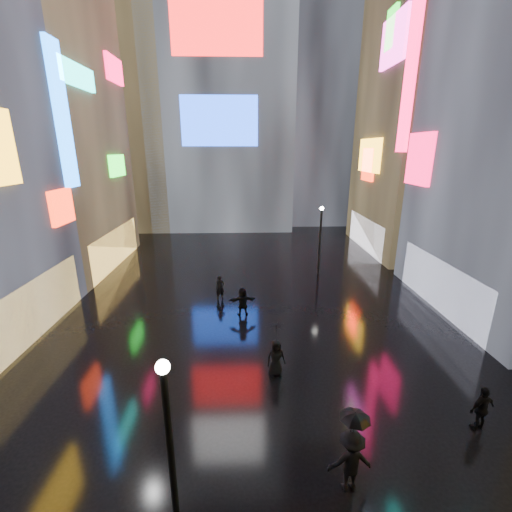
{
  "coord_description": "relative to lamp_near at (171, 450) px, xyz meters",
  "views": [
    {
      "loc": [
        -0.44,
        -1.39,
        9.19
      ],
      "look_at": [
        0.0,
        12.0,
        5.0
      ],
      "focal_mm": 24.0,
      "sensor_mm": 36.0,
      "label": 1
    }
  ],
  "objects": [
    {
      "name": "pedestrian_6",
      "position": [
        0.05,
        14.25,
        -2.15
      ],
      "size": [
        0.66,
        0.52,
        1.59
      ],
      "primitive_type": "imported",
      "rotation": [
        0.0,
        0.0,
        0.26
      ],
      "color": "black",
      "rests_on": "ground"
    },
    {
      "name": "building_right_far",
      "position": [
        18.08,
        25.5,
        11.03
      ],
      "size": [
        10.28,
        12.0,
        28.0
      ],
      "color": "black",
      "rests_on": "ground"
    },
    {
      "name": "building_left_far",
      "position": [
        -13.87,
        21.5,
        8.04
      ],
      "size": [
        10.28,
        12.0,
        22.0
      ],
      "color": "black",
      "rests_on": "ground"
    },
    {
      "name": "tower_flank_right",
      "position": [
        11.11,
        41.5,
        14.06
      ],
      "size": [
        12.0,
        12.0,
        34.0
      ],
      "primitive_type": "cube",
      "color": "black",
      "rests_on": "ground"
    },
    {
      "name": "tower_main",
      "position": [
        -0.89,
        39.48,
        18.06
      ],
      "size": [
        16.0,
        14.2,
        42.0
      ],
      "color": "black",
      "rests_on": "ground"
    },
    {
      "name": "pedestrian_5",
      "position": [
        1.5,
        12.04,
        -2.1
      ],
      "size": [
        1.61,
        0.69,
        1.68
      ],
      "primitive_type": "imported",
      "rotation": [
        0.0,
        0.0,
        3.27
      ],
      "color": "black",
      "rests_on": "ground"
    },
    {
      "name": "pedestrian_4",
      "position": [
        2.91,
        6.51,
        -2.13
      ],
      "size": [
        0.89,
        0.68,
        1.63
      ],
      "primitive_type": "imported",
      "rotation": [
        0.0,
        0.0,
        0.22
      ],
      "color": "black",
      "rests_on": "ground"
    },
    {
      "name": "pedestrian_2",
      "position": [
        4.52,
        1.35,
        -1.98
      ],
      "size": [
        1.28,
        0.78,
        1.92
      ],
      "primitive_type": "imported",
      "rotation": [
        0.0,
        0.0,
        3.2
      ],
      "color": "black",
      "rests_on": "ground"
    },
    {
      "name": "lamp_near",
      "position": [
        0.0,
        0.0,
        0.0
      ],
      "size": [
        0.3,
        0.3,
        5.2
      ],
      "color": "black",
      "rests_on": "ground"
    },
    {
      "name": "ground",
      "position": [
        2.11,
        15.5,
        -2.94
      ],
      "size": [
        140.0,
        140.0,
        0.0
      ],
      "primitive_type": "plane",
      "color": "black",
      "rests_on": "ground"
    },
    {
      "name": "pedestrian_3",
      "position": [
        9.61,
        3.32,
        -2.12
      ],
      "size": [
        1.04,
        0.64,
        1.66
      ],
      "primitive_type": "imported",
      "rotation": [
        0.0,
        0.0,
        3.4
      ],
      "color": "black",
      "rests_on": "ground"
    },
    {
      "name": "umbrella_1",
      "position": [
        4.52,
        1.35,
        -0.67
      ],
      "size": [
        0.96,
        0.96,
        0.7
      ],
      "primitive_type": "imported",
      "rotation": [
        0.0,
        0.0,
        6.04
      ],
      "color": "black",
      "rests_on": "pedestrian_2"
    },
    {
      "name": "umbrella_2",
      "position": [
        2.91,
        6.51,
        -0.91
      ],
      "size": [
        1.0,
        1.01,
        0.8
      ],
      "primitive_type": "imported",
      "rotation": [
        0.0,
        0.0,
        2.98
      ],
      "color": "black",
      "rests_on": "pedestrian_4"
    },
    {
      "name": "lamp_far",
      "position": [
        7.31,
        18.84,
        0.0
      ],
      "size": [
        0.3,
        0.3,
        5.2
      ],
      "color": "black",
      "rests_on": "ground"
    },
    {
      "name": "tower_flank_left",
      "position": [
        -11.89,
        37.5,
        10.06
      ],
      "size": [
        10.0,
        10.0,
        26.0
      ],
      "primitive_type": "cube",
      "color": "black",
      "rests_on": "ground"
    }
  ]
}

